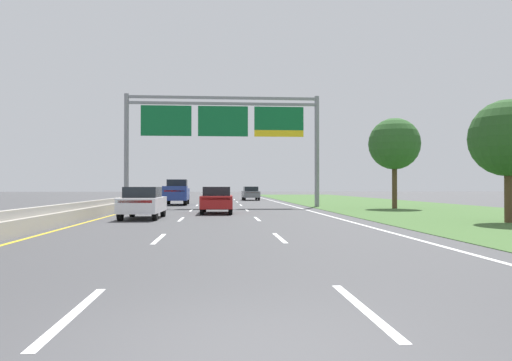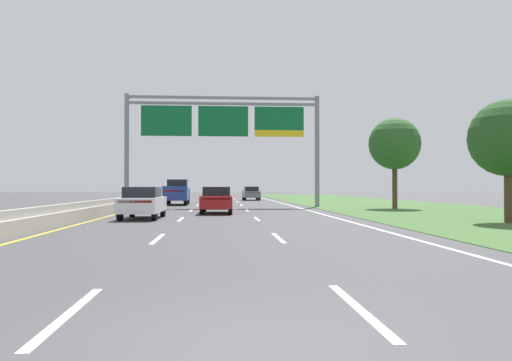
# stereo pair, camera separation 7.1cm
# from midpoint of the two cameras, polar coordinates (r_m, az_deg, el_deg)

# --- Properties ---
(ground_plane) EXTENTS (220.00, 220.00, 0.00)m
(ground_plane) POSITION_cam_midpoint_polar(r_m,az_deg,el_deg) (39.96, -4.15, -2.96)
(ground_plane) COLOR #3D3D3F
(lane_striping) EXTENTS (11.96, 106.00, 0.01)m
(lane_striping) POSITION_cam_midpoint_polar(r_m,az_deg,el_deg) (39.50, -4.15, -2.98)
(lane_striping) COLOR white
(lane_striping) RESTS_ON ground
(grass_verge_right) EXTENTS (14.00, 110.00, 0.02)m
(grass_verge_right) POSITION_cam_midpoint_polar(r_m,az_deg,el_deg) (42.33, 15.12, -2.80)
(grass_verge_right) COLOR #3D602D
(grass_verge_right) RESTS_ON ground
(median_barrier_concrete) EXTENTS (0.60, 110.00, 0.85)m
(median_barrier_concrete) POSITION_cam_midpoint_polar(r_m,az_deg,el_deg) (40.49, -13.54, -2.41)
(median_barrier_concrete) COLOR #A8A399
(median_barrier_concrete) RESTS_ON ground
(overhead_sign_gantry) EXTENTS (15.06, 0.42, 8.68)m
(overhead_sign_gantry) POSITION_cam_midpoint_polar(r_m,az_deg,el_deg) (38.89, -3.70, 6.13)
(overhead_sign_gantry) COLOR gray
(overhead_sign_gantry) RESTS_ON ground
(pickup_truck_blue) EXTENTS (2.07, 5.43, 2.20)m
(pickup_truck_blue) POSITION_cam_midpoint_polar(r_m,az_deg,el_deg) (44.10, -8.94, -1.34)
(pickup_truck_blue) COLOR navy
(pickup_truck_blue) RESTS_ON ground
(car_grey_right_lane_sedan) EXTENTS (1.91, 4.44, 1.57)m
(car_grey_right_lane_sedan) POSITION_cam_midpoint_polar(r_m,az_deg,el_deg) (57.70, -0.52, -1.45)
(car_grey_right_lane_sedan) COLOR slate
(car_grey_right_lane_sedan) RESTS_ON ground
(car_white_left_lane_sedan) EXTENTS (1.89, 4.43, 1.57)m
(car_white_left_lane_sedan) POSITION_cam_midpoint_polar(r_m,az_deg,el_deg) (25.39, -12.70, -2.42)
(car_white_left_lane_sedan) COLOR silver
(car_white_left_lane_sedan) RESTS_ON ground
(car_red_centre_lane_sedan) EXTENTS (1.89, 4.43, 1.57)m
(car_red_centre_lane_sedan) POSITION_cam_midpoint_polar(r_m,az_deg,el_deg) (29.74, -4.43, -2.17)
(car_red_centre_lane_sedan) COLOR maroon
(car_red_centre_lane_sedan) RESTS_ON ground
(roadside_tree_near) EXTENTS (3.37, 3.37, 5.40)m
(roadside_tree_near) POSITION_cam_midpoint_polar(r_m,az_deg,el_deg) (24.53, 26.86, 4.31)
(roadside_tree_near) COLOR #4C3823
(roadside_tree_near) RESTS_ON ground
(roadside_tree_mid) EXTENTS (3.70, 3.70, 6.51)m
(roadside_tree_mid) POSITION_cam_midpoint_polar(r_m,az_deg,el_deg) (37.38, 15.57, 4.02)
(roadside_tree_mid) COLOR #4C3823
(roadside_tree_mid) RESTS_ON ground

